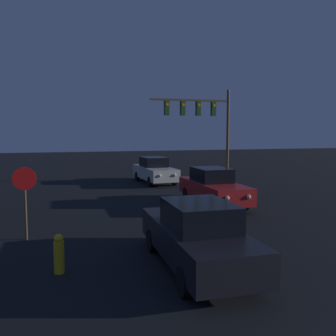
# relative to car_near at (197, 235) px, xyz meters

# --- Properties ---
(car_near) EXTENTS (1.81, 4.88, 1.65)m
(car_near) POSITION_rel_car_near_xyz_m (0.00, 0.00, 0.00)
(car_near) COLOR black
(car_near) RESTS_ON ground_plane
(car_mid) EXTENTS (1.73, 4.85, 1.65)m
(car_mid) POSITION_rel_car_near_xyz_m (3.54, 7.13, 0.00)
(car_mid) COLOR #B21E1E
(car_mid) RESTS_ON ground_plane
(car_far) EXTENTS (1.90, 4.91, 1.65)m
(car_far) POSITION_rel_car_near_xyz_m (2.86, 14.84, 0.00)
(car_far) COLOR beige
(car_far) RESTS_ON ground_plane
(traffic_signal_mast) EXTENTS (5.30, 0.30, 5.96)m
(traffic_signal_mast) POSITION_rel_car_near_xyz_m (5.94, 14.18, 3.39)
(traffic_signal_mast) COLOR brown
(traffic_signal_mast) RESTS_ON ground_plane
(stop_sign) EXTENTS (0.69, 0.07, 2.22)m
(stop_sign) POSITION_rel_car_near_xyz_m (-4.10, 3.68, 0.74)
(stop_sign) COLOR brown
(stop_sign) RESTS_ON ground_plane
(fire_hydrant) EXTENTS (0.24, 0.24, 0.93)m
(fire_hydrant) POSITION_rel_car_near_xyz_m (-3.17, 0.60, -0.34)
(fire_hydrant) COLOR gold
(fire_hydrant) RESTS_ON ground_plane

